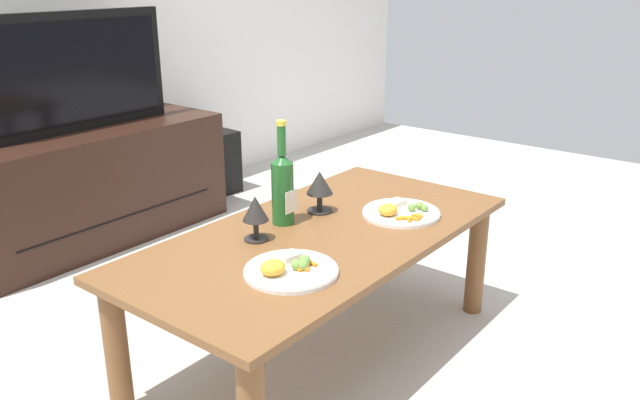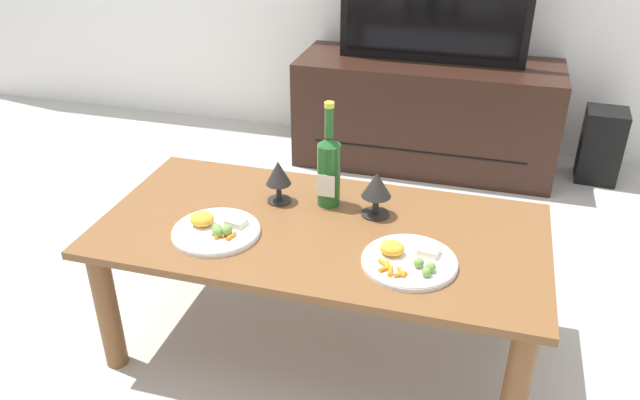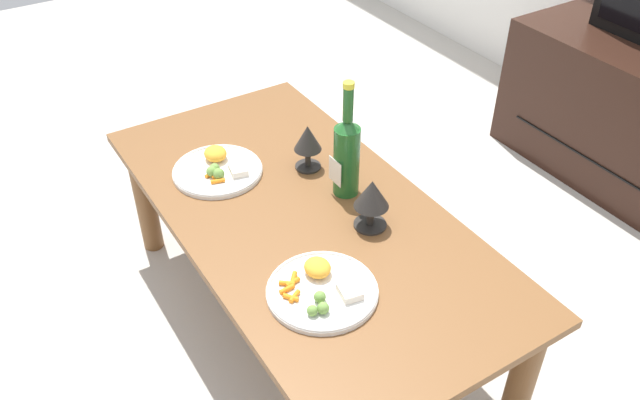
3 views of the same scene
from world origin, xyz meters
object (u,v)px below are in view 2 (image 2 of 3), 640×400
at_px(dining_table, 321,248).
at_px(tv_screen, 434,6).
at_px(dinner_plate_left, 215,230).
at_px(dinner_plate_right, 409,260).
at_px(goblet_right, 376,187).
at_px(tv_stand, 425,114).
at_px(floor_speaker, 601,145).
at_px(wine_bottle, 329,167).
at_px(goblet_left, 278,175).

distance_m(dining_table, tv_screen, 1.58).
distance_m(tv_screen, dinner_plate_left, 1.73).
bearing_deg(tv_screen, dinner_plate_right, -84.69).
bearing_deg(tv_screen, dinner_plate_left, -104.68).
xyz_separation_m(tv_screen, goblet_right, (0.01, -1.40, -0.26)).
distance_m(tv_stand, floor_speaker, 0.88).
xyz_separation_m(dining_table, tv_stand, (0.14, 1.52, -0.11)).
height_order(tv_stand, dinner_plate_right, tv_stand).
xyz_separation_m(tv_stand, wine_bottle, (-0.15, -1.37, 0.32)).
bearing_deg(goblet_right, wine_bottle, 169.97).
distance_m(dining_table, goblet_right, 0.26).
distance_m(tv_screen, goblet_right, 1.42).
relative_size(wine_bottle, goblet_right, 2.37).
height_order(dining_table, tv_screen, tv_screen).
relative_size(wine_bottle, goblet_left, 2.41).
relative_size(dining_table, floor_speaker, 3.69).
relative_size(dining_table, dinner_plate_left, 5.11).
bearing_deg(goblet_left, dinner_plate_left, -116.25).
xyz_separation_m(floor_speaker, wine_bottle, (-1.02, -1.41, 0.41)).
height_order(goblet_right, dinner_plate_right, goblet_right).
relative_size(tv_screen, dinner_plate_left, 3.43).
height_order(wine_bottle, goblet_left, wine_bottle).
distance_m(goblet_left, dinner_plate_right, 0.53).
height_order(goblet_left, dinner_plate_left, goblet_left).
height_order(tv_stand, dinner_plate_left, tv_stand).
height_order(tv_screen, dinner_plate_left, tv_screen).
relative_size(goblet_left, dinner_plate_left, 0.54).
bearing_deg(tv_stand, goblet_right, -89.60).
bearing_deg(tv_stand, tv_screen, -90.00).
bearing_deg(wine_bottle, tv_stand, 83.74).
bearing_deg(floor_speaker, tv_stand, -174.16).
distance_m(goblet_left, goblet_right, 0.32).
bearing_deg(dinner_plate_right, tv_screen, 95.31).
distance_m(tv_stand, dinner_plate_right, 1.66).
bearing_deg(dinner_plate_right, goblet_left, 152.40).
bearing_deg(wine_bottle, floor_speaker, 54.04).
bearing_deg(dinner_plate_left, goblet_right, 28.70).
height_order(dining_table, tv_stand, tv_stand).
distance_m(floor_speaker, wine_bottle, 1.79).
relative_size(tv_stand, goblet_left, 9.06).
xyz_separation_m(tv_stand, dinner_plate_left, (-0.43, -1.64, 0.20)).
relative_size(wine_bottle, dinner_plate_left, 1.31).
bearing_deg(floor_speaker, goblet_right, -117.83).
xyz_separation_m(dining_table, goblet_left, (-0.18, 0.12, 0.17)).
xyz_separation_m(wine_bottle, goblet_left, (-0.16, -0.03, -0.04)).
relative_size(goblet_left, goblet_right, 0.98).
bearing_deg(dinner_plate_left, wine_bottle, 43.95).
relative_size(dinner_plate_left, dinner_plate_right, 0.99).
relative_size(dining_table, wine_bottle, 3.90).
height_order(dining_table, goblet_right, goblet_right).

